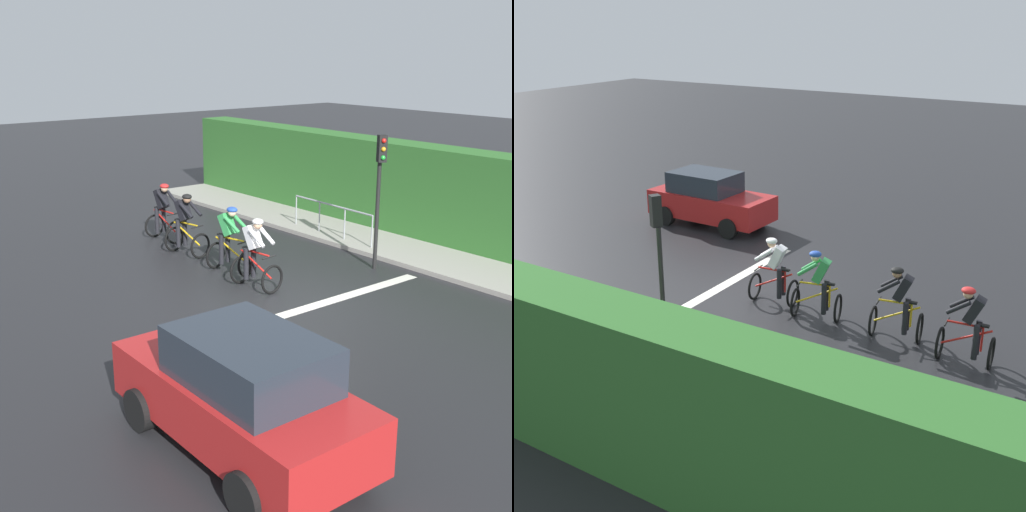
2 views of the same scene
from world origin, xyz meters
The scene contains 12 objects.
ground_plane centered at (0.00, 0.00, 0.00)m, with size 80.00×80.00×0.00m, color black.
sidewalk_kerb centered at (5.23, 2.00, 0.06)m, with size 2.80×19.91×0.12m, color #9E998E.
stone_wall_low centered at (6.13, 2.00, 0.29)m, with size 0.44×19.91×0.57m, color gray.
hedge_wall centered at (6.43, 2.00, 1.34)m, with size 1.10×19.91×2.69m, color #2D6628.
road_marking_stop_line centered at (0.00, -0.47, 0.00)m, with size 7.00×0.30×0.01m, color silver.
cyclist_lead centered at (0.49, 6.07, 0.80)m, with size 0.77×1.14×1.66m.
cyclist_second centered at (0.20, 4.48, 0.80)m, with size 0.85×1.18×1.66m.
cyclist_mid centered at (0.21, 2.54, 0.80)m, with size 0.90×1.20×1.66m.
cyclist_fourth centered at (-0.04, 1.23, 0.80)m, with size 0.79×1.15×1.66m.
car_red centered at (-4.33, -3.89, 0.87)m, with size 1.94×4.13×1.76m.
traffic_light_near_crossing centered at (3.19, 0.46, 2.22)m, with size 0.27×0.29×3.34m.
pedestrian_railing_kerbside centered at (4.33, 3.18, 0.78)m, with size 0.19×3.26×1.03m.
Camera 1 is at (-9.37, -10.52, 5.33)m, focal length 48.41 mm.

